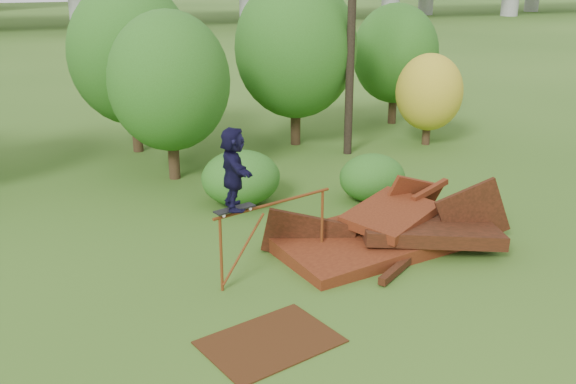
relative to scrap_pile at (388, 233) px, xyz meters
name	(u,v)px	position (x,y,z in m)	size (l,w,h in m)	color
ground	(362,293)	(-1.61, -1.79, -0.34)	(240.00, 240.00, 0.00)	#2D5116
scrap_pile	(388,233)	(0.00, 0.00, 0.00)	(5.79, 3.29, 1.94)	#45190C
grind_rail	(274,221)	(-2.90, -0.26, 0.85)	(2.84, 0.86, 1.61)	#673010
skateboard	(234,209)	(-3.84, -0.52, 1.34)	(0.89, 0.46, 0.09)	black
skater	(233,168)	(-3.84, -0.52, 2.17)	(1.51, 0.48, 1.63)	black
flat_plate	(270,342)	(-3.94, -2.76, -0.32)	(2.24, 1.60, 0.03)	#3A1E0C
tree_1	(131,54)	(-3.98, 10.44, 3.06)	(4.17, 4.17, 5.81)	black
tree_2	(169,81)	(-3.46, 6.92, 2.65)	(3.59, 3.59, 5.05)	black
tree_3	(296,48)	(1.54, 9.24, 3.14)	(4.29, 4.29, 5.95)	black
tree_4	(429,92)	(5.96, 7.43, 1.58)	(2.39, 2.39, 3.30)	black
tree_5	(395,54)	(6.54, 10.82, 2.51)	(3.45, 3.45, 4.84)	black
shrub_left	(241,178)	(-2.25, 4.01, 0.41)	(2.16, 1.99, 1.50)	#254D14
shrub_right	(372,178)	(1.21, 2.93, 0.32)	(1.85, 1.70, 1.31)	#254D14
utility_pole	(352,19)	(2.74, 7.42, 4.22)	(1.40, 0.28, 8.97)	black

